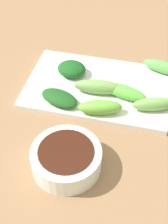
# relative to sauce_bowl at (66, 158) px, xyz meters

# --- Properties ---
(tabletop) EXTENTS (2.10, 2.10, 0.02)m
(tabletop) POSITION_rel_sauce_bowl_xyz_m (0.13, -0.04, -0.03)
(tabletop) COLOR #956E4D
(tabletop) RESTS_ON ground
(sauce_bowl) EXTENTS (0.11, 0.11, 0.04)m
(sauce_bowl) POSITION_rel_sauce_bowl_xyz_m (0.00, 0.00, 0.00)
(sauce_bowl) COLOR white
(sauce_bowl) RESTS_ON tabletop
(serving_plate) EXTENTS (0.18, 0.28, 0.01)m
(serving_plate) POSITION_rel_sauce_bowl_xyz_m (0.19, -0.01, -0.02)
(serving_plate) COLOR white
(serving_plate) RESTS_ON tabletop
(broccoli_leafy_0) EXTENTS (0.06, 0.08, 0.02)m
(broccoli_leafy_0) POSITION_rel_sauce_bowl_xyz_m (0.13, 0.05, 0.00)
(broccoli_leafy_0) COLOR #1B541D
(broccoli_leafy_0) RESTS_ON serving_plate
(broccoli_stalk_1) EXTENTS (0.05, 0.09, 0.03)m
(broccoli_stalk_1) POSITION_rel_sauce_bowl_xyz_m (0.26, -0.13, 0.00)
(broccoli_stalk_1) COLOR #60AF51
(broccoli_stalk_1) RESTS_ON serving_plate
(broccoli_stalk_2) EXTENTS (0.05, 0.08, 0.03)m
(broccoli_stalk_2) POSITION_rel_sauce_bowl_xyz_m (0.12, -0.03, 0.00)
(broccoli_stalk_2) COLOR #6EBB3F
(broccoli_stalk_2) RESTS_ON serving_plate
(broccoli_stalk_3) EXTENTS (0.05, 0.08, 0.03)m
(broccoli_stalk_3) POSITION_rel_sauce_bowl_xyz_m (0.15, -0.12, 0.00)
(broccoli_stalk_3) COLOR #78B557
(broccoli_stalk_3) RESTS_ON serving_plate
(broccoli_stalk_4) EXTENTS (0.04, 0.10, 0.03)m
(broccoli_stalk_4) POSITION_rel_sauce_bowl_xyz_m (0.17, -0.02, 0.01)
(broccoli_stalk_4) COLOR #77AB56
(broccoli_stalk_4) RESTS_ON serving_plate
(broccoli_stalk_5) EXTENTS (0.05, 0.09, 0.02)m
(broccoli_stalk_5) POSITION_rel_sauce_bowl_xyz_m (0.17, -0.07, 0.00)
(broccoli_stalk_5) COLOR #5DBB3F
(broccoli_stalk_5) RESTS_ON serving_plate
(broccoli_leafy_6) EXTENTS (0.05, 0.06, 0.03)m
(broccoli_leafy_6) POSITION_rel_sauce_bowl_xyz_m (0.21, 0.05, 0.00)
(broccoli_leafy_6) COLOR #18581E
(broccoli_leafy_6) RESTS_ON serving_plate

